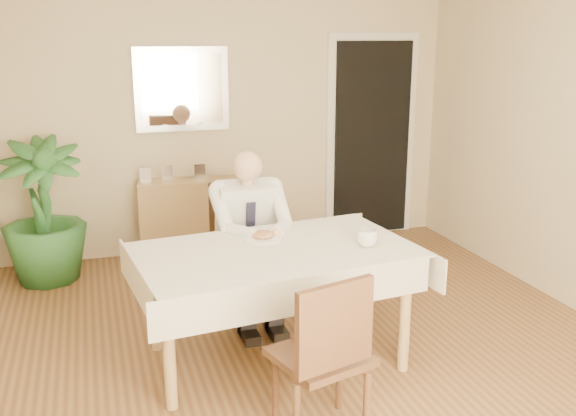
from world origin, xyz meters
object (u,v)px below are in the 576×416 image
object	(u,v)px
potted_palm	(43,211)
sideboard	(190,218)
chair_far	(243,239)
chair_near	(326,351)
seated_man	(252,231)
coffee_mug	(367,238)
dining_table	(275,262)

from	to	relation	value
potted_palm	sideboard	bearing A→B (deg)	12.33
sideboard	chair_far	bearing A→B (deg)	-74.94
chair_near	sideboard	size ratio (longest dim) A/B	1.00
chair_near	seated_man	world-z (taller)	seated_man
coffee_mug	sideboard	world-z (taller)	coffee_mug
dining_table	potted_palm	distance (m)	2.40
coffee_mug	dining_table	bearing A→B (deg)	168.24
dining_table	potted_palm	bearing A→B (deg)	120.94
seated_man	sideboard	world-z (taller)	seated_man
dining_table	coffee_mug	bearing A→B (deg)	-18.49
seated_man	coffee_mug	world-z (taller)	seated_man
coffee_mug	potted_palm	distance (m)	2.87
chair_far	coffee_mug	xyz separation A→B (m)	(0.56, -1.00, 0.26)
chair_far	chair_near	size ratio (longest dim) A/B	1.05
chair_far	coffee_mug	bearing A→B (deg)	-56.94
coffee_mug	potted_palm	bearing A→B (deg)	135.20
chair_far	potted_palm	distance (m)	1.78
potted_palm	chair_far	bearing A→B (deg)	-34.61
chair_far	potted_palm	xyz separation A→B (m)	(-1.47, 1.01, 0.07)
seated_man	sideboard	xyz separation A→B (m)	(-0.21, 1.58, -0.32)
coffee_mug	sideboard	xyz separation A→B (m)	(-0.77, 2.29, -0.44)
sideboard	dining_table	bearing A→B (deg)	-78.64
dining_table	sideboard	size ratio (longest dim) A/B	1.99
chair_far	sideboard	world-z (taller)	chair_far
chair_near	sideboard	distance (m)	3.10
sideboard	potted_palm	distance (m)	1.31
seated_man	potted_palm	xyz separation A→B (m)	(-1.47, 1.31, -0.08)
seated_man	sideboard	distance (m)	1.63
potted_palm	coffee_mug	bearing A→B (deg)	-44.80
dining_table	potted_palm	size ratio (longest dim) A/B	1.50
coffee_mug	sideboard	size ratio (longest dim) A/B	0.15
chair_near	coffee_mug	bearing A→B (deg)	38.62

